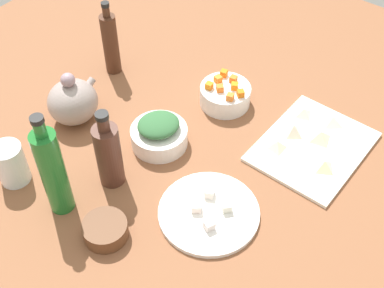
{
  "coord_description": "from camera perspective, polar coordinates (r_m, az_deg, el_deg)",
  "views": [
    {
      "loc": [
        -68.75,
        -52.28,
        100.85
      ],
      "look_at": [
        0.0,
        0.0,
        8.0
      ],
      "focal_mm": 48.14,
      "sensor_mm": 36.0,
      "label": 1
    }
  ],
  "objects": [
    {
      "name": "tabletop",
      "position": [
        1.32,
        -0.0,
        -1.93
      ],
      "size": [
        190.0,
        190.0,
        3.0
      ],
      "primitive_type": "cube",
      "color": "brown",
      "rests_on": "ground"
    },
    {
      "name": "cutting_board",
      "position": [
        1.36,
        13.22,
        -0.29
      ],
      "size": [
        30.83,
        24.8,
        1.0
      ],
      "primitive_type": "cube",
      "rotation": [
        0.0,
        0.0,
        -0.02
      ],
      "color": "white",
      "rests_on": "tabletop"
    },
    {
      "name": "plate_tofu",
      "position": [
        1.19,
        1.88,
        -7.62
      ],
      "size": [
        23.4,
        23.4,
        1.2
      ],
      "primitive_type": "cylinder",
      "color": "white",
      "rests_on": "tabletop"
    },
    {
      "name": "bowl_greens",
      "position": [
        1.32,
        -3.65,
        0.84
      ],
      "size": [
        14.61,
        14.61,
        5.05
      ],
      "primitive_type": "cylinder",
      "color": "white",
      "rests_on": "tabletop"
    },
    {
      "name": "bowl_carrots",
      "position": [
        1.43,
        3.69,
        5.4
      ],
      "size": [
        13.99,
        13.99,
        5.59
      ],
      "primitive_type": "cylinder",
      "color": "white",
      "rests_on": "tabletop"
    },
    {
      "name": "bowl_small_side",
      "position": [
        1.16,
        -9.58,
        -9.37
      ],
      "size": [
        10.09,
        10.09,
        4.07
      ],
      "primitive_type": "cylinder",
      "color": "brown",
      "rests_on": "tabletop"
    },
    {
      "name": "teapot",
      "position": [
        1.4,
        -13.06,
        4.63
      ],
      "size": [
        15.21,
        13.06,
        15.35
      ],
      "color": "gray",
      "rests_on": "tabletop"
    },
    {
      "name": "bottle_0",
      "position": [
        1.15,
        -15.17,
        -2.92
      ],
      "size": [
        5.66,
        5.66,
        28.61
      ],
      "color": "#206E2A",
      "rests_on": "tabletop"
    },
    {
      "name": "bottle_1",
      "position": [
        1.2,
        -9.23,
        -1.08
      ],
      "size": [
        6.06,
        6.06,
        22.09
      ],
      "color": "#4C2A20",
      "rests_on": "tabletop"
    },
    {
      "name": "bottle_2",
      "position": [
        1.52,
        -9.02,
        11.01
      ],
      "size": [
        4.53,
        4.53,
        22.96
      ],
      "color": "#472719",
      "rests_on": "tabletop"
    },
    {
      "name": "drinking_glass_0",
      "position": [
        1.29,
        -19.43,
        -2.08
      ],
      "size": [
        7.34,
        7.34,
        10.87
      ],
      "primitive_type": "cylinder",
      "color": "white",
      "rests_on": "tabletop"
    },
    {
      "name": "carrot_cube_0",
      "position": [
        1.39,
        5.41,
        5.59
      ],
      "size": [
        2.54,
        2.54,
        1.8
      ],
      "primitive_type": "cube",
      "rotation": [
        0.0,
        0.0,
        0.86
      ],
      "color": "orange",
      "rests_on": "bowl_carrots"
    },
    {
      "name": "carrot_cube_1",
      "position": [
        1.4,
        1.91,
        6.47
      ],
      "size": [
        2.01,
        2.01,
        1.8
      ],
      "primitive_type": "cube",
      "rotation": [
        0.0,
        0.0,
        0.13
      ],
      "color": "orange",
      "rests_on": "bowl_carrots"
    },
    {
      "name": "carrot_cube_2",
      "position": [
        1.41,
        4.73,
        6.41
      ],
      "size": [
        2.44,
        2.44,
        1.8
      ],
      "primitive_type": "cube",
      "rotation": [
        0.0,
        0.0,
        0.5
      ],
      "color": "orange",
      "rests_on": "bowl_carrots"
    },
    {
      "name": "carrot_cube_3",
      "position": [
        1.4,
        3.11,
        6.19
      ],
      "size": [
        2.55,
        2.55,
        1.8
      ],
      "primitive_type": "cube",
      "rotation": [
        0.0,
        0.0,
        0.78
      ],
      "color": "orange",
      "rests_on": "bowl_carrots"
    },
    {
      "name": "carrot_cube_4",
      "position": [
        1.43,
        2.91,
        7.2
      ],
      "size": [
        2.23,
        2.23,
        1.8
      ],
      "primitive_type": "cube",
      "rotation": [
        0.0,
        0.0,
        2.86
      ],
      "color": "orange",
      "rests_on": "bowl_carrots"
    },
    {
      "name": "carrot_cube_5",
      "position": [
        1.43,
        4.61,
        7.18
      ],
      "size": [
        2.1,
        2.1,
        1.8
      ],
      "primitive_type": "cube",
      "rotation": [
        0.0,
        0.0,
        0.18
      ],
      "color": "orange",
      "rests_on": "bowl_carrots"
    },
    {
      "name": "carrot_cube_6",
      "position": [
        1.37,
        4.26,
        5.21
      ],
      "size": [
        2.2,
        2.2,
        1.8
      ],
      "primitive_type": "cube",
      "rotation": [
        0.0,
        0.0,
        0.26
      ],
      "color": "orange",
      "rests_on": "bowl_carrots"
    },
    {
      "name": "carrot_cube_7",
      "position": [
        1.45,
        3.55,
        7.83
      ],
      "size": [
        2.15,
        2.15,
        1.8
      ],
      "primitive_type": "cube",
      "rotation": [
        0.0,
        0.0,
        1.79
      ],
      "color": "orange",
      "rests_on": "bowl_carrots"
    },
    {
      "name": "chopped_greens_mound",
      "position": [
        1.29,
        -3.74,
        2.15
      ],
      "size": [
        13.98,
        13.5,
        3.46
      ],
      "primitive_type": "ellipsoid",
      "rotation": [
        0.0,
        0.0,
        2.69
      ],
      "color": "#336539",
      "rests_on": "bowl_greens"
    },
    {
      "name": "tofu_cube_0",
      "position": [
        1.18,
        3.86,
        -6.95
      ],
      "size": [
        3.11,
        3.11,
        2.2
      ],
      "primitive_type": "cube",
      "rotation": [
        0.0,
        0.0,
        2.41
      ],
      "color": "silver",
      "rests_on": "plate_tofu"
    },
    {
      "name": "tofu_cube_1",
      "position": [
        1.15,
        1.9,
        -8.95
      ],
      "size": [
        2.91,
        2.91,
        2.2
      ],
      "primitive_type": "cube",
      "rotation": [
        0.0,
        0.0,
        2.72
      ],
      "color": "white",
      "rests_on": "plate_tofu"
    },
    {
      "name": "tofu_cube_2",
      "position": [
        1.21,
        1.93,
        -5.41
      ],
      "size": [
        2.92,
        2.92,
        2.2
      ],
      "primitive_type": "cube",
      "rotation": [
        0.0,
        0.0,
        2.0
      ],
      "color": "white",
      "rests_on": "plate_tofu"
    },
    {
      "name": "tofu_cube_3",
      "position": [
        1.18,
        0.47,
        -7.01
      ],
      "size": [
        3.08,
        3.08,
        2.2
      ],
      "primitive_type": "cube",
      "rotation": [
        0.0,
        0.0,
        0.64
      ],
      "color": "white",
      "rests_on": "plate_tofu"
    },
    {
      "name": "dumpling_0",
      "position": [
        1.37,
        14.06,
        0.92
      ],
      "size": [
        6.61,
        6.71,
        2.78
      ],
      "primitive_type": "pyramid",
      "rotation": [
        0.0,
        0.0,
        1.03
      ],
      "color": "beige",
      "rests_on": "cutting_board"
    },
    {
      "name": "dumpling_1",
      "position": [
        1.32,
        9.43,
        -0.06
      ],
      "size": [
        5.83,
        5.79,
        2.35
      ],
      "primitive_type": "pyramid",
      "rotation": [
        0.0,
        0.0,
        0.72
      ],
      "color": "beige",
      "rests_on": "cutting_board"
    },
    {
      "name": "dumpling_2",
      "position": [
        1.36,
        11.18,
        1.58
      ],
      "size": [
        4.82,
        4.9,
        3.06
      ],
      "primitive_type": "pyramid",
      "rotation": [
        0.0,
        0.0,
        4.61
      ],
      "color": "beige",
      "rests_on": "cutting_board"
    },
    {
      "name": "dumpling_3",
      "position": [
        1.42,
        15.28,
        2.6
      ],
      "size": [
        5.61,
        5.54,
        2.0
      ],
      "primitive_type": "pyramid",
      "rotation": [
        0.0,
        0.0,
        3.05
      ],
      "color": "beige",
      "rests_on": "cutting_board"
    },
    {
      "name": "dumpling_4",
      "position": [
        1.42,
        12.24,
        3.51
      ],
      "size": [
        5.49,
        5.71,
        2.12
      ],
      "primitive_type": "pyramid",
      "rotation": [
        0.0,
        0.0,
        1.16
      ],
      "color": "beige",
      "rests_on": "cutting_board"
    },
    {
      "name": "dumpling_5",
      "position": [
        1.3,
        14.43,
        -2.23
      ],
      "size": [
        5.27,
        5.49,
        2.51
      ],
      "primitive_type": "pyramid",
      "rotation": [
        0.0,
        0.0,
        1.33
      ],
      "color": "beige",
      "rests_on": "cutting_board"
    }
  ]
}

